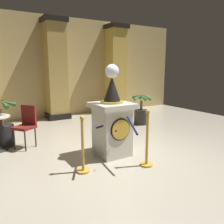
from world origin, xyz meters
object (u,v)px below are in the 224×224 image
(potted_palm_right, at_px, (141,113))
(stanchion_far, at_px, (147,146))
(cafe_chair_red, at_px, (26,123))
(stanchion_near, at_px, (83,153))
(potted_palm_left, at_px, (3,131))
(pedestal_clock, at_px, (112,121))

(potted_palm_right, bearing_deg, stanchion_far, -126.52)
(potted_palm_right, relative_size, cafe_chair_red, 1.08)
(stanchion_near, bearing_deg, stanchion_far, -18.29)
(cafe_chair_red, bearing_deg, potted_palm_left, 140.03)
(stanchion_far, xyz_separation_m, potted_palm_right, (1.92, 2.60, -0.02))
(pedestal_clock, relative_size, potted_palm_right, 1.80)
(pedestal_clock, xyz_separation_m, potted_palm_left, (-1.87, 1.79, -0.37))
(potted_palm_left, distance_m, cafe_chair_red, 0.64)
(pedestal_clock, bearing_deg, potted_palm_right, 39.42)
(cafe_chair_red, bearing_deg, potted_palm_right, 6.11)
(pedestal_clock, distance_m, potted_palm_right, 2.85)
(stanchion_far, bearing_deg, potted_palm_right, 53.48)
(pedestal_clock, relative_size, potted_palm_left, 1.62)
(pedestal_clock, height_order, stanchion_near, pedestal_clock)
(pedestal_clock, bearing_deg, potted_palm_left, 136.17)
(potted_palm_left, bearing_deg, potted_palm_right, 0.01)
(stanchion_far, relative_size, cafe_chair_red, 1.10)
(pedestal_clock, relative_size, cafe_chair_red, 1.94)
(stanchion_near, bearing_deg, potted_palm_right, 36.26)
(pedestal_clock, height_order, cafe_chair_red, pedestal_clock)
(pedestal_clock, relative_size, stanchion_far, 1.76)
(stanchion_far, xyz_separation_m, cafe_chair_red, (-1.67, 2.21, 0.20))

